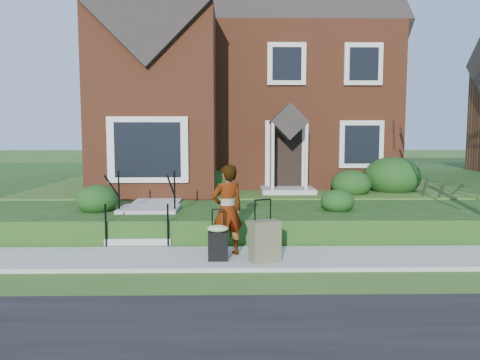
{
  "coord_description": "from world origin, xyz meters",
  "views": [
    {
      "loc": [
        -0.49,
        -8.84,
        2.45
      ],
      "look_at": [
        -0.32,
        2.0,
        1.36
      ],
      "focal_mm": 35.0,
      "sensor_mm": 36.0,
      "label": 1
    }
  ],
  "objects_px": {
    "front_steps": "(146,219)",
    "suitcase_black": "(218,241)",
    "suitcase_olive": "(265,241)",
    "woman": "(227,210)"
  },
  "relations": [
    {
      "from": "front_steps",
      "to": "suitcase_black",
      "type": "relative_size",
      "value": 2.08
    },
    {
      "from": "front_steps",
      "to": "suitcase_olive",
      "type": "xyz_separation_m",
      "value": [
        2.6,
        -2.23,
        -0.01
      ]
    },
    {
      "from": "suitcase_black",
      "to": "suitcase_olive",
      "type": "bearing_deg",
      "value": -6.08
    },
    {
      "from": "woman",
      "to": "suitcase_black",
      "type": "bearing_deg",
      "value": 43.39
    },
    {
      "from": "front_steps",
      "to": "suitcase_black",
      "type": "bearing_deg",
      "value": -50.78
    },
    {
      "from": "front_steps",
      "to": "suitcase_olive",
      "type": "distance_m",
      "value": 3.43
    },
    {
      "from": "front_steps",
      "to": "suitcase_black",
      "type": "height_order",
      "value": "front_steps"
    },
    {
      "from": "suitcase_black",
      "to": "suitcase_olive",
      "type": "distance_m",
      "value": 0.87
    },
    {
      "from": "woman",
      "to": "front_steps",
      "type": "bearing_deg",
      "value": -65.97
    },
    {
      "from": "suitcase_black",
      "to": "front_steps",
      "type": "bearing_deg",
      "value": 130.13
    }
  ]
}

